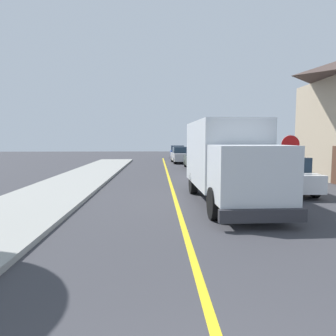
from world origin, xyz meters
name	(u,v)px	position (x,y,z in m)	size (l,w,h in m)	color
centre_line_yellow	(177,204)	(0.00, 10.00, 0.00)	(0.16, 56.00, 0.01)	gold
box_truck	(227,157)	(2.00, 10.26, 1.77)	(2.58, 7.24, 3.20)	silver
parked_car_near	(207,166)	(2.38, 17.28, 0.79)	(1.93, 4.45, 1.67)	silver
parked_car_mid	(196,159)	(2.57, 24.25, 0.79)	(1.83, 4.41, 1.67)	#4C564C
parked_car_far	(181,155)	(1.73, 30.31, 0.79)	(2.00, 4.48, 1.67)	#B7B7BC
parked_car_furthest	(177,152)	(1.82, 37.20, 0.79)	(1.88, 4.43, 1.67)	#2D4793
parked_van_across	(285,175)	(5.20, 12.39, 0.79)	(1.96, 4.46, 1.67)	silver
stop_sign	(290,154)	(4.84, 11.05, 1.86)	(0.80, 0.10, 2.65)	gray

